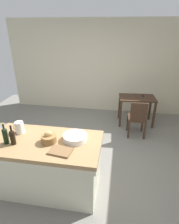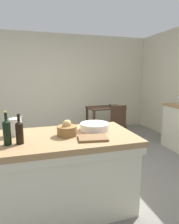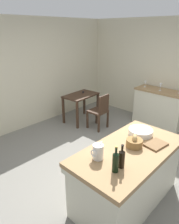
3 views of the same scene
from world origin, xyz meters
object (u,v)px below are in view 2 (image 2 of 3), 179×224
wooden_chair (116,123)px  wine_bottle_amber (7,131)px  wine_bottle_dark (19,132)px  cutting_board (93,138)px  writing_desk (106,111)px  bread_basket (67,130)px  island_table (60,170)px  wine_glass_middle (178,99)px  wash_bowl (95,127)px  pitcher (15,127)px

wooden_chair → wine_bottle_amber: wine_bottle_amber is taller
wooden_chair → wine_bottle_dark: 2.74m
cutting_board → writing_desk: bearing=66.2°
bread_basket → wooden_chair: bearing=52.4°
island_table → wine_glass_middle: 3.02m
wash_bowl → wine_bottle_dark: bearing=-163.7°
island_table → writing_desk: size_ratio=1.76×
pitcher → bread_basket: size_ratio=1.06×
wooden_chair → wine_glass_middle: (1.19, -0.50, 0.56)m
bread_basket → wine_bottle_amber: size_ratio=0.67×
cutting_board → wine_bottle_amber: (-0.82, 0.07, 0.12)m
writing_desk → wooden_chair: 0.69m
writing_desk → cutting_board: 2.94m
wooden_chair → wash_bowl: bearing=-121.5°
writing_desk → wine_bottle_amber: wine_bottle_amber is taller
cutting_board → wine_bottle_amber: wine_bottle_amber is taller
wine_bottle_amber → bread_basket: bearing=12.1°
island_table → wine_bottle_dark: bearing=-160.5°
wine_bottle_amber → wooden_chair: bearing=44.4°
pitcher → wine_glass_middle: (3.12, 1.14, 0.08)m
wooden_chair → wash_bowl: size_ratio=2.54×
wash_bowl → wine_glass_middle: bearing=28.2°
island_table → wash_bowl: size_ratio=4.73×
wash_bowl → wine_bottle_dark: size_ratio=1.20×
cutting_board → wine_glass_middle: wine_glass_middle is taller
island_table → wine_bottle_amber: size_ratio=5.15×
island_table → wine_glass_middle: (2.67, 1.30, 0.57)m
writing_desk → pitcher: 3.04m
pitcher → wine_bottle_amber: bearing=-99.2°
wooden_chair → wine_glass_middle: bearing=-22.8°
wooden_chair → wine_bottle_amber: (-1.98, -1.93, 0.51)m
writing_desk → wine_bottle_dark: 3.24m
pitcher → island_table: bearing=-19.5°
bread_basket → wine_bottle_dark: size_ratio=0.74×
wash_bowl → wine_glass_middle: wine_glass_middle is taller
writing_desk → wooden_chair: (-0.02, -0.67, -0.14)m
bread_basket → wine_glass_middle: wine_glass_middle is taller
writing_desk → wash_bowl: 2.61m
pitcher → wine_bottle_amber: wine_bottle_amber is taller
wine_bottle_dark → wine_glass_middle: bearing=25.1°
cutting_board → wine_bottle_amber: 0.83m
wine_bottle_dark → wine_bottle_amber: wine_bottle_amber is taller
writing_desk → bread_basket: (-1.41, -2.48, 0.31)m
wooden_chair → wash_bowl: 2.03m
island_table → pitcher: size_ratio=7.20×
wine_glass_middle → cutting_board: bearing=-147.4°
wooden_chair → wine_bottle_dark: size_ratio=3.06×
wash_bowl → bread_basket: 0.37m
wooden_chair → pitcher: 2.58m
pitcher → wine_bottle_amber: (-0.05, -0.29, 0.03)m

